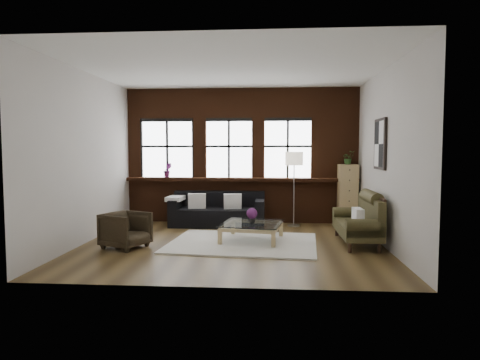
# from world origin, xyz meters

# --- Properties ---
(floor) EXTENTS (5.50, 5.50, 0.00)m
(floor) POSITION_xyz_m (0.00, 0.00, 0.00)
(floor) COLOR #463319
(floor) RESTS_ON ground
(ceiling) EXTENTS (5.50, 5.50, 0.00)m
(ceiling) POSITION_xyz_m (0.00, 0.00, 3.20)
(ceiling) COLOR white
(ceiling) RESTS_ON ground
(wall_back) EXTENTS (5.50, 0.00, 5.50)m
(wall_back) POSITION_xyz_m (0.00, 2.50, 1.60)
(wall_back) COLOR beige
(wall_back) RESTS_ON ground
(wall_front) EXTENTS (5.50, 0.00, 5.50)m
(wall_front) POSITION_xyz_m (0.00, -2.50, 1.60)
(wall_front) COLOR beige
(wall_front) RESTS_ON ground
(wall_left) EXTENTS (0.00, 5.00, 5.00)m
(wall_left) POSITION_xyz_m (-2.75, 0.00, 1.60)
(wall_left) COLOR beige
(wall_left) RESTS_ON ground
(wall_right) EXTENTS (0.00, 5.00, 5.00)m
(wall_right) POSITION_xyz_m (2.75, 0.00, 1.60)
(wall_right) COLOR beige
(wall_right) RESTS_ON ground
(brick_backwall) EXTENTS (5.50, 0.12, 3.20)m
(brick_backwall) POSITION_xyz_m (0.00, 2.44, 1.60)
(brick_backwall) COLOR #43200F
(brick_backwall) RESTS_ON floor
(sill_ledge) EXTENTS (5.50, 0.30, 0.08)m
(sill_ledge) POSITION_xyz_m (0.00, 2.35, 1.04)
(sill_ledge) COLOR #43200F
(sill_ledge) RESTS_ON brick_backwall
(window_left) EXTENTS (1.38, 0.10, 1.50)m
(window_left) POSITION_xyz_m (-1.80, 2.45, 1.75)
(window_left) COLOR black
(window_left) RESTS_ON brick_backwall
(window_mid) EXTENTS (1.38, 0.10, 1.50)m
(window_mid) POSITION_xyz_m (-0.30, 2.45, 1.75)
(window_mid) COLOR black
(window_mid) RESTS_ON brick_backwall
(window_right) EXTENTS (1.38, 0.10, 1.50)m
(window_right) POSITION_xyz_m (1.10, 2.45, 1.75)
(window_right) COLOR black
(window_right) RESTS_ON brick_backwall
(wall_poster) EXTENTS (0.05, 0.74, 0.94)m
(wall_poster) POSITION_xyz_m (2.72, 0.30, 1.85)
(wall_poster) COLOR black
(wall_poster) RESTS_ON wall_right
(shag_rug) EXTENTS (2.86, 2.33, 0.03)m
(shag_rug) POSITION_xyz_m (0.19, 0.06, 0.01)
(shag_rug) COLOR beige
(shag_rug) RESTS_ON floor
(dark_sofa) EXTENTS (2.14, 0.87, 0.77)m
(dark_sofa) POSITION_xyz_m (-0.51, 1.90, 0.39)
(dark_sofa) COLOR black
(dark_sofa) RESTS_ON floor
(pillow_a) EXTENTS (0.42, 0.20, 0.34)m
(pillow_a) POSITION_xyz_m (-0.97, 1.80, 0.58)
(pillow_a) COLOR white
(pillow_a) RESTS_ON dark_sofa
(pillow_b) EXTENTS (0.42, 0.19, 0.34)m
(pillow_b) POSITION_xyz_m (-0.16, 1.80, 0.58)
(pillow_b) COLOR white
(pillow_b) RESTS_ON dark_sofa
(vintage_settee) EXTENTS (0.75, 1.68, 0.90)m
(vintage_settee) POSITION_xyz_m (2.30, 0.21, 0.45)
(vintage_settee) COLOR #3A351B
(vintage_settee) RESTS_ON floor
(pillow_settee) EXTENTS (0.15, 0.38, 0.34)m
(pillow_settee) POSITION_xyz_m (2.22, -0.30, 0.56)
(pillow_settee) COLOR white
(pillow_settee) RESTS_ON vintage_settee
(armchair) EXTENTS (0.92, 0.91, 0.64)m
(armchair) POSITION_xyz_m (-1.86, -0.44, 0.32)
(armchair) COLOR black
(armchair) RESTS_ON floor
(coffee_table) EXTENTS (1.27, 1.27, 0.37)m
(coffee_table) POSITION_xyz_m (0.35, 0.26, 0.18)
(coffee_table) COLOR tan
(coffee_table) RESTS_ON shag_rug
(vase) EXTENTS (0.16, 0.16, 0.14)m
(vase) POSITION_xyz_m (0.35, 0.26, 0.43)
(vase) COLOR #B2B2B2
(vase) RESTS_ON coffee_table
(flowers) EXTENTS (0.21, 0.21, 0.21)m
(flowers) POSITION_xyz_m (0.35, 0.26, 0.54)
(flowers) COLOR #6D256D
(flowers) RESTS_ON vase
(drawer_chest) EXTENTS (0.43, 0.43, 1.41)m
(drawer_chest) POSITION_xyz_m (2.48, 2.22, 0.70)
(drawer_chest) COLOR tan
(drawer_chest) RESTS_ON floor
(potted_plant_top) EXTENTS (0.35, 0.33, 0.31)m
(potted_plant_top) POSITION_xyz_m (2.48, 2.22, 1.56)
(potted_plant_top) COLOR #2D5923
(potted_plant_top) RESTS_ON drawer_chest
(floor_lamp) EXTENTS (0.40, 0.40, 1.85)m
(floor_lamp) POSITION_xyz_m (1.23, 1.97, 0.92)
(floor_lamp) COLOR #A5A5A8
(floor_lamp) RESTS_ON floor
(sill_plant) EXTENTS (0.22, 0.19, 0.35)m
(sill_plant) POSITION_xyz_m (-1.77, 2.32, 1.26)
(sill_plant) COLOR #6D256D
(sill_plant) RESTS_ON sill_ledge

